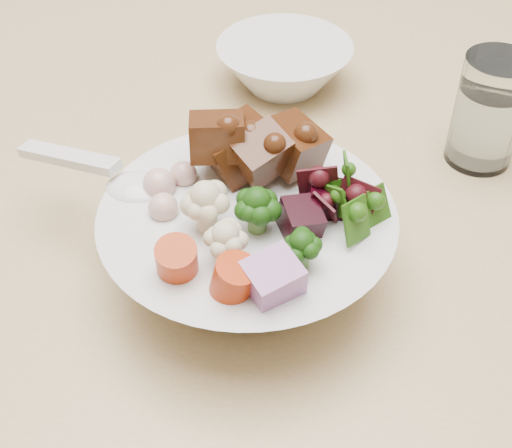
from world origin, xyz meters
name	(u,v)px	position (x,y,z in m)	size (l,w,h in m)	color
dining_table	(453,249)	(0.19, -0.15, 0.74)	(1.86, 1.19, 0.82)	tan
chair_far	(392,111)	(0.14, 0.51, 0.47)	(0.45, 0.45, 0.84)	tan
food_bowl	(250,239)	(0.00, -0.30, 0.86)	(0.24, 0.24, 0.13)	silver
soup_spoon	(119,181)	(-0.11, -0.28, 0.89)	(0.15, 0.08, 0.03)	silver
water_glass	(487,115)	(0.20, -0.10, 0.87)	(0.07, 0.07, 0.11)	white
side_bowl	(284,65)	(-0.01, 0.00, 0.85)	(0.15, 0.15, 0.05)	silver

